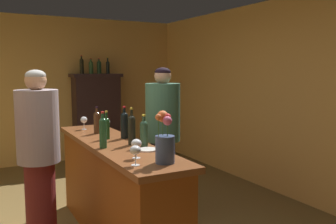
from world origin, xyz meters
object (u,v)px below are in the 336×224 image
at_px(wine_bottle_syrah, 97,121).
at_px(patron_by_cabinet, 39,156).
at_px(flower_arrangement, 165,142).
at_px(wine_bottle_merlot, 103,131).
at_px(wine_bottle_pinot, 144,132).
at_px(wine_glass_spare, 84,120).
at_px(cheese_plate, 148,150).
at_px(wine_bottle_riesling, 107,127).
at_px(display_bottle_left, 82,65).
at_px(display_bottle_midleft, 91,67).
at_px(wine_glass_rear, 136,144).
at_px(bartender, 163,136).
at_px(wine_glass_front, 135,151).
at_px(display_bottle_midright, 108,66).
at_px(wine_bottle_chardonnay, 124,124).
at_px(wine_glass_mid, 107,122).
at_px(bar_counter, 115,191).
at_px(wine_bottle_rose, 132,128).
at_px(display_bottle_center, 99,66).
at_px(display_cabinet, 97,115).

bearing_deg(wine_bottle_syrah, patron_by_cabinet, -144.81).
bearing_deg(flower_arrangement, wine_bottle_merlot, 108.51).
xyz_separation_m(wine_bottle_pinot, wine_glass_spare, (-0.23, 1.17, -0.02)).
xyz_separation_m(wine_bottle_syrah, cheese_plate, (0.13, -1.02, -0.13)).
relative_size(wine_bottle_riesling, display_bottle_left, 0.88).
bearing_deg(wine_bottle_syrah, wine_glass_spare, 99.98).
bearing_deg(display_bottle_midleft, wine_glass_spare, -108.82).
height_order(wine_glass_rear, bartender, bartender).
xyz_separation_m(wine_glass_front, cheese_plate, (0.29, 0.41, -0.10)).
relative_size(wine_bottle_merlot, display_bottle_midright, 1.08).
relative_size(wine_bottle_chardonnay, flower_arrangement, 0.83).
distance_m(wine_bottle_syrah, wine_glass_mid, 0.19).
bearing_deg(wine_bottle_merlot, flower_arrangement, -71.49).
relative_size(wine_bottle_merlot, wine_bottle_chardonnay, 1.01).
relative_size(cheese_plate, bartender, 0.10).
xyz_separation_m(wine_glass_rear, cheese_plate, (0.20, 0.21, -0.11)).
relative_size(wine_bottle_syrah, bartender, 0.17).
bearing_deg(wine_bottle_riesling, display_bottle_left, 79.08).
bearing_deg(flower_arrangement, display_bottle_midright, 76.48).
bearing_deg(wine_glass_mid, wine_bottle_chardonnay, -88.59).
xyz_separation_m(wine_glass_front, display_bottle_midleft, (0.89, 4.04, 0.63)).
height_order(wine_bottle_chardonnay, wine_glass_rear, wine_bottle_chardonnay).
bearing_deg(wine_bottle_pinot, bar_counter, 118.96).
height_order(bar_counter, wine_bottle_merlot, wine_bottle_merlot).
bearing_deg(wine_glass_front, wine_glass_spare, 86.58).
height_order(wine_bottle_merlot, wine_bottle_syrah, wine_bottle_merlot).
bearing_deg(flower_arrangement, wine_bottle_rose, 86.97).
distance_m(wine_bottle_rose, flower_arrangement, 0.73).
xyz_separation_m(wine_bottle_syrah, display_bottle_midleft, (0.73, 2.62, 0.61)).
bearing_deg(wine_bottle_pinot, wine_bottle_syrah, 101.38).
relative_size(display_bottle_left, patron_by_cabinet, 0.19).
distance_m(wine_bottle_syrah, display_bottle_center, 2.83).
bearing_deg(display_bottle_center, wine_glass_mid, -106.25).
xyz_separation_m(wine_bottle_rose, cheese_plate, (0.03, -0.28, -0.15)).
distance_m(display_bottle_left, display_bottle_midright, 0.48).
height_order(display_cabinet, wine_glass_front, display_cabinet).
relative_size(wine_bottle_syrah, display_bottle_midleft, 1.07).
relative_size(wine_bottle_merlot, wine_glass_spare, 2.17).
distance_m(wine_bottle_riesling, display_bottle_midleft, 3.13).
height_order(wine_glass_front, flower_arrangement, flower_arrangement).
distance_m(wine_glass_front, wine_glass_mid, 1.57).
xyz_separation_m(wine_glass_mid, display_bottle_midright, (0.89, 2.50, 0.65)).
height_order(wine_glass_mid, cheese_plate, wine_glass_mid).
xyz_separation_m(display_cabinet, bartender, (-0.12, -2.84, 0.09)).
bearing_deg(wine_bottle_pinot, display_bottle_midright, 75.91).
height_order(display_cabinet, bartender, bartender).
distance_m(display_bottle_center, bartender, 2.95).
height_order(wine_bottle_merlot, display_bottle_center, display_bottle_center).
bearing_deg(wine_glass_mid, wine_glass_rear, -99.14).
xyz_separation_m(display_cabinet, wine_bottle_rose, (-0.71, -3.35, 0.30)).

